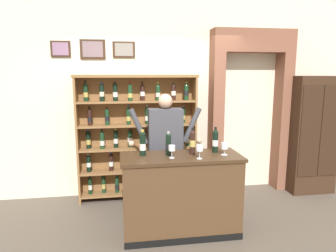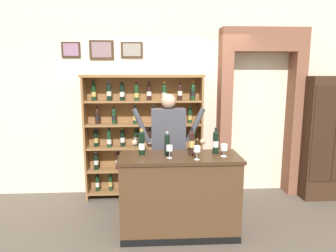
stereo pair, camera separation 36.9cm
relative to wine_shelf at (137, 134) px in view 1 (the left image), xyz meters
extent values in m
cube|color=brown|center=(0.32, -1.17, -1.03)|extent=(14.00, 14.00, 0.02)
cube|color=beige|center=(0.32, 0.29, 0.55)|extent=(12.00, 0.16, 3.13)
cube|color=#382316|center=(-1.09, 0.20, 1.28)|extent=(0.28, 0.02, 0.23)
cube|color=gray|center=(-1.09, 0.18, 1.28)|extent=(0.23, 0.01, 0.18)
cube|color=#382316|center=(-0.63, 0.20, 1.28)|extent=(0.37, 0.02, 0.29)
cube|color=#725B61|center=(-0.63, 0.18, 1.28)|extent=(0.30, 0.01, 0.23)
cube|color=#382316|center=(-0.17, 0.20, 1.28)|extent=(0.34, 0.02, 0.24)
cube|color=slate|center=(-0.17, 0.18, 1.28)|extent=(0.27, 0.01, 0.19)
cube|color=olive|center=(-0.88, -0.03, -0.06)|extent=(0.03, 0.29, 1.92)
cube|color=olive|center=(0.88, -0.03, -0.06)|extent=(0.03, 0.29, 1.92)
cube|color=olive|center=(0.00, 0.10, -0.06)|extent=(1.79, 0.02, 1.92)
cube|color=olive|center=(0.00, -0.03, -0.92)|extent=(1.73, 0.27, 0.02)
cylinder|color=black|center=(-0.74, -0.03, -0.79)|extent=(0.06, 0.06, 0.23)
sphere|color=black|center=(-0.74, -0.03, -0.67)|extent=(0.06, 0.06, 0.06)
cylinder|color=black|center=(-0.74, -0.03, -0.64)|extent=(0.02, 0.02, 0.06)
cylinder|color=black|center=(-0.74, -0.03, -0.62)|extent=(0.03, 0.03, 0.03)
cylinder|color=silver|center=(-0.74, -0.03, -0.80)|extent=(0.06, 0.06, 0.07)
cylinder|color=#19381E|center=(-0.54, -0.02, -0.79)|extent=(0.06, 0.06, 0.24)
sphere|color=#19381E|center=(-0.54, -0.02, -0.66)|extent=(0.06, 0.06, 0.06)
cylinder|color=#19381E|center=(-0.54, -0.02, -0.64)|extent=(0.03, 0.03, 0.06)
cylinder|color=black|center=(-0.54, -0.02, -0.61)|extent=(0.03, 0.03, 0.03)
cylinder|color=tan|center=(-0.54, -0.02, -0.80)|extent=(0.06, 0.06, 0.08)
cylinder|color=#19381E|center=(-0.33, -0.04, -0.79)|extent=(0.06, 0.06, 0.23)
sphere|color=#19381E|center=(-0.33, -0.04, -0.67)|extent=(0.06, 0.06, 0.06)
cylinder|color=#19381E|center=(-0.33, -0.04, -0.64)|extent=(0.03, 0.03, 0.07)
cylinder|color=maroon|center=(-0.33, -0.04, -0.61)|extent=(0.03, 0.03, 0.03)
cylinder|color=black|center=(-0.33, -0.04, -0.82)|extent=(0.06, 0.06, 0.07)
cylinder|color=black|center=(-0.11, -0.07, -0.79)|extent=(0.06, 0.06, 0.23)
sphere|color=black|center=(-0.11, -0.07, -0.67)|extent=(0.06, 0.06, 0.06)
cylinder|color=black|center=(-0.11, -0.07, -0.63)|extent=(0.03, 0.03, 0.07)
cylinder|color=black|center=(-0.11, -0.07, -0.61)|extent=(0.03, 0.03, 0.03)
cylinder|color=silver|center=(-0.11, -0.07, -0.78)|extent=(0.06, 0.06, 0.07)
cylinder|color=#19381E|center=(0.13, -0.02, -0.78)|extent=(0.06, 0.06, 0.24)
sphere|color=#19381E|center=(0.13, -0.02, -0.66)|extent=(0.06, 0.06, 0.06)
cylinder|color=#19381E|center=(0.13, -0.02, -0.63)|extent=(0.03, 0.03, 0.06)
cylinder|color=#B79338|center=(0.13, -0.02, -0.61)|extent=(0.03, 0.03, 0.03)
cylinder|color=silver|center=(0.13, -0.02, -0.81)|extent=(0.06, 0.06, 0.08)
cylinder|color=black|center=(0.31, 0.00, -0.78)|extent=(0.06, 0.06, 0.24)
sphere|color=black|center=(0.31, 0.00, -0.66)|extent=(0.06, 0.06, 0.06)
cylinder|color=black|center=(0.31, 0.00, -0.63)|extent=(0.03, 0.03, 0.07)
cylinder|color=#B79338|center=(0.31, 0.00, -0.60)|extent=(0.03, 0.03, 0.03)
cylinder|color=silver|center=(0.31, 0.00, -0.77)|extent=(0.06, 0.06, 0.08)
cylinder|color=#19381E|center=(0.53, -0.05, -0.78)|extent=(0.06, 0.06, 0.24)
sphere|color=#19381E|center=(0.53, -0.05, -0.66)|extent=(0.06, 0.06, 0.06)
cylinder|color=#19381E|center=(0.53, -0.05, -0.62)|extent=(0.02, 0.02, 0.08)
cylinder|color=maroon|center=(0.53, -0.05, -0.59)|extent=(0.03, 0.03, 0.03)
cylinder|color=silver|center=(0.53, -0.05, -0.78)|extent=(0.06, 0.06, 0.08)
cylinder|color=#19381E|center=(0.74, -0.06, -0.78)|extent=(0.06, 0.06, 0.24)
sphere|color=#19381E|center=(0.74, -0.06, -0.66)|extent=(0.06, 0.06, 0.06)
cylinder|color=#19381E|center=(0.74, -0.06, -0.63)|extent=(0.03, 0.03, 0.07)
cylinder|color=black|center=(0.74, -0.06, -0.61)|extent=(0.03, 0.03, 0.03)
cylinder|color=silver|center=(0.74, -0.06, -0.79)|extent=(0.06, 0.06, 0.08)
cube|color=olive|center=(0.00, -0.03, -0.56)|extent=(1.73, 0.27, 0.03)
cylinder|color=black|center=(-0.74, -0.04, -0.44)|extent=(0.07, 0.07, 0.21)
sphere|color=black|center=(-0.74, -0.04, -0.33)|extent=(0.07, 0.07, 0.07)
cylinder|color=black|center=(-0.74, -0.04, -0.30)|extent=(0.03, 0.03, 0.07)
cylinder|color=#99999E|center=(-0.74, -0.04, -0.27)|extent=(0.03, 0.03, 0.03)
cylinder|color=silver|center=(-0.74, -0.04, -0.43)|extent=(0.07, 0.07, 0.07)
cylinder|color=black|center=(-0.41, -0.03, -0.44)|extent=(0.07, 0.07, 0.22)
sphere|color=black|center=(-0.41, -0.03, -0.32)|extent=(0.07, 0.07, 0.07)
cylinder|color=black|center=(-0.41, -0.03, -0.29)|extent=(0.03, 0.03, 0.07)
cylinder|color=navy|center=(-0.41, -0.03, -0.27)|extent=(0.04, 0.04, 0.03)
cylinder|color=silver|center=(-0.41, -0.03, -0.44)|extent=(0.07, 0.07, 0.07)
cylinder|color=black|center=(-0.16, 0.00, -0.44)|extent=(0.07, 0.07, 0.22)
sphere|color=black|center=(-0.16, 0.00, -0.32)|extent=(0.07, 0.07, 0.07)
cylinder|color=black|center=(-0.16, 0.00, -0.29)|extent=(0.03, 0.03, 0.08)
cylinder|color=#99999E|center=(-0.16, 0.00, -0.26)|extent=(0.03, 0.03, 0.03)
cylinder|color=beige|center=(-0.16, 0.00, -0.45)|extent=(0.07, 0.07, 0.07)
cylinder|color=black|center=(0.12, -0.06, -0.43)|extent=(0.07, 0.07, 0.23)
sphere|color=black|center=(0.12, -0.06, -0.31)|extent=(0.07, 0.07, 0.07)
cylinder|color=black|center=(0.12, -0.06, -0.28)|extent=(0.03, 0.03, 0.07)
cylinder|color=#B79338|center=(0.12, -0.06, -0.26)|extent=(0.04, 0.04, 0.03)
cylinder|color=silver|center=(0.12, -0.06, -0.43)|extent=(0.07, 0.07, 0.07)
cylinder|color=#19381E|center=(0.43, -0.05, -0.43)|extent=(0.07, 0.07, 0.23)
sphere|color=#19381E|center=(0.43, -0.05, -0.32)|extent=(0.07, 0.07, 0.07)
cylinder|color=#19381E|center=(0.43, -0.05, -0.28)|extent=(0.03, 0.03, 0.08)
cylinder|color=navy|center=(0.43, -0.05, -0.25)|extent=(0.03, 0.03, 0.03)
cylinder|color=silver|center=(0.43, -0.05, -0.45)|extent=(0.07, 0.07, 0.07)
cylinder|color=black|center=(0.74, -0.01, -0.44)|extent=(0.07, 0.07, 0.22)
sphere|color=black|center=(0.74, -0.01, -0.32)|extent=(0.07, 0.07, 0.07)
cylinder|color=black|center=(0.74, -0.01, -0.30)|extent=(0.03, 0.03, 0.06)
cylinder|color=black|center=(0.74, -0.01, -0.28)|extent=(0.03, 0.03, 0.03)
cylinder|color=silver|center=(0.74, -0.01, -0.47)|extent=(0.07, 0.07, 0.07)
cube|color=olive|center=(0.00, -0.03, -0.20)|extent=(1.73, 0.27, 0.02)
cylinder|color=black|center=(-0.74, 0.00, -0.08)|extent=(0.07, 0.07, 0.23)
sphere|color=black|center=(-0.74, 0.00, 0.04)|extent=(0.07, 0.07, 0.07)
cylinder|color=black|center=(-0.74, 0.00, 0.07)|extent=(0.03, 0.03, 0.06)
cylinder|color=navy|center=(-0.74, 0.00, 0.09)|extent=(0.03, 0.03, 0.03)
cylinder|color=tan|center=(-0.74, 0.00, -0.09)|extent=(0.07, 0.07, 0.07)
cylinder|color=#19381E|center=(-0.53, -0.05, -0.08)|extent=(0.07, 0.07, 0.23)
sphere|color=#19381E|center=(-0.53, -0.05, 0.04)|extent=(0.07, 0.07, 0.07)
cylinder|color=#19381E|center=(-0.53, -0.05, 0.07)|extent=(0.03, 0.03, 0.08)
cylinder|color=black|center=(-0.53, -0.05, 0.10)|extent=(0.03, 0.03, 0.03)
cylinder|color=silver|center=(-0.53, -0.05, -0.10)|extent=(0.07, 0.07, 0.07)
cylinder|color=black|center=(-0.33, 0.00, -0.08)|extent=(0.07, 0.07, 0.23)
sphere|color=black|center=(-0.33, 0.00, 0.05)|extent=(0.07, 0.07, 0.07)
cylinder|color=black|center=(-0.33, 0.00, 0.07)|extent=(0.03, 0.03, 0.06)
cylinder|color=#B79338|center=(-0.33, 0.00, 0.09)|extent=(0.03, 0.03, 0.03)
cylinder|color=silver|center=(-0.33, 0.00, -0.09)|extent=(0.07, 0.07, 0.07)
cylinder|color=black|center=(-0.12, 0.00, -0.08)|extent=(0.07, 0.07, 0.23)
sphere|color=black|center=(-0.12, 0.00, 0.05)|extent=(0.07, 0.07, 0.07)
cylinder|color=black|center=(-0.12, 0.00, 0.08)|extent=(0.03, 0.03, 0.08)
cylinder|color=maroon|center=(-0.12, 0.00, 0.11)|extent=(0.04, 0.04, 0.03)
cylinder|color=silver|center=(-0.12, 0.00, -0.08)|extent=(0.07, 0.07, 0.07)
cylinder|color=black|center=(0.08, -0.05, -0.08)|extent=(0.07, 0.07, 0.23)
sphere|color=black|center=(0.08, -0.05, 0.05)|extent=(0.07, 0.07, 0.07)
cylinder|color=black|center=(0.08, -0.05, 0.08)|extent=(0.03, 0.03, 0.08)
cylinder|color=navy|center=(0.08, -0.05, 0.11)|extent=(0.03, 0.03, 0.03)
cylinder|color=silver|center=(0.08, -0.05, -0.10)|extent=(0.07, 0.07, 0.07)
cylinder|color=black|center=(0.34, -0.06, -0.08)|extent=(0.07, 0.07, 0.21)
sphere|color=black|center=(0.34, -0.06, 0.03)|extent=(0.07, 0.07, 0.07)
cylinder|color=black|center=(0.34, -0.06, 0.05)|extent=(0.03, 0.03, 0.06)
cylinder|color=black|center=(0.34, -0.06, 0.08)|extent=(0.03, 0.03, 0.03)
cylinder|color=beige|center=(0.34, -0.06, -0.08)|extent=(0.07, 0.07, 0.07)
cylinder|color=black|center=(0.54, 0.00, -0.08)|extent=(0.07, 0.07, 0.22)
sphere|color=black|center=(0.54, 0.00, 0.03)|extent=(0.07, 0.07, 0.07)
cylinder|color=black|center=(0.54, 0.00, 0.07)|extent=(0.03, 0.03, 0.08)
cylinder|color=black|center=(0.54, 0.00, 0.10)|extent=(0.03, 0.03, 0.03)
cylinder|color=beige|center=(0.54, 0.00, -0.10)|extent=(0.07, 0.07, 0.07)
cylinder|color=#19381E|center=(0.77, -0.05, -0.08)|extent=(0.07, 0.07, 0.22)
sphere|color=#19381E|center=(0.77, -0.05, 0.03)|extent=(0.07, 0.07, 0.07)
cylinder|color=#19381E|center=(0.77, -0.05, 0.06)|extent=(0.03, 0.03, 0.08)
cylinder|color=black|center=(0.77, -0.05, 0.09)|extent=(0.03, 0.03, 0.03)
cylinder|color=beige|center=(0.77, -0.05, -0.11)|extent=(0.07, 0.07, 0.07)
cube|color=olive|center=(0.00, -0.03, 0.15)|extent=(1.73, 0.27, 0.02)
cylinder|color=black|center=(-0.70, -0.03, 0.27)|extent=(0.07, 0.07, 0.20)
sphere|color=black|center=(-0.70, -0.03, 0.37)|extent=(0.07, 0.07, 0.07)
cylinder|color=black|center=(-0.70, -0.03, 0.40)|extent=(0.02, 0.02, 0.08)
cylinder|color=black|center=(-0.70, -0.03, 0.43)|extent=(0.03, 0.03, 0.03)
cylinder|color=black|center=(-0.70, -0.03, 0.25)|extent=(0.07, 0.07, 0.06)
cylinder|color=#19381E|center=(-0.45, -0.04, 0.27)|extent=(0.07, 0.07, 0.20)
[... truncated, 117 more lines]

